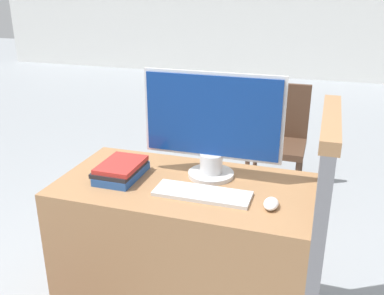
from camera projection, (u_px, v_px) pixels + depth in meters
desk at (185, 255)px, 2.06m from camera, size 1.14×0.60×0.76m
carrel_divider at (317, 239)px, 1.84m from camera, size 0.07×0.65×1.13m
monitor at (212, 125)px, 1.92m from camera, size 0.64×0.21×0.49m
keyboard at (202, 194)px, 1.82m from camera, size 0.41×0.14×0.02m
mouse at (271, 204)px, 1.71m from camera, size 0.06×0.10×0.04m
book_stack at (121, 170)px, 1.98m from camera, size 0.18×0.27×0.08m
far_chair at (278, 134)px, 3.42m from camera, size 0.44×0.44×0.87m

